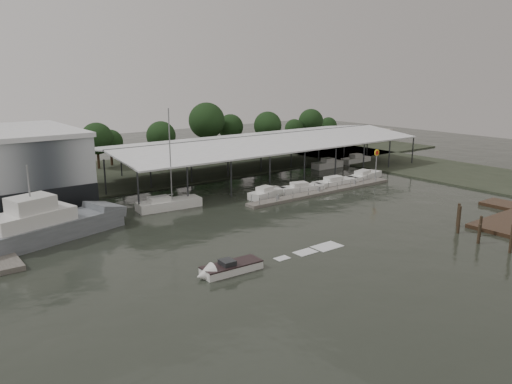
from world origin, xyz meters
TOP-DOWN VIEW (x-y plane):
  - ground at (0.00, 0.00)m, footprint 200.00×200.00m
  - land_strip_far at (0.00, 42.00)m, footprint 140.00×30.00m
  - land_strip_east at (45.00, 10.00)m, footprint 20.00×60.00m
  - covered_boat_shed at (17.00, 28.00)m, footprint 58.24×24.00m
  - floating_dock at (15.00, 10.00)m, footprint 28.00×2.00m
  - shell_fuel_sign at (27.00, 9.99)m, footprint 1.10×0.18m
  - distant_commercial_buildings at (59.03, 44.69)m, footprint 22.00×8.00m
  - grey_trawler at (-24.72, 12.68)m, footprint 19.05×9.15m
  - white_sailboat at (-7.96, 16.26)m, footprint 8.83×3.33m
  - speedboat_underway at (-14.10, -6.79)m, footprint 17.47×2.91m
  - moored_cruiser_0 at (6.52, 13.14)m, footprint 6.80×3.55m
  - moored_cruiser_1 at (12.47, 12.22)m, footprint 7.28×3.70m
  - moored_cruiser_2 at (19.66, 12.06)m, footprint 8.54×2.52m
  - moored_cruiser_3 at (27.31, 12.66)m, footprint 8.64×3.86m
  - mooring_pilings at (13.82, -15.98)m, footprint 4.26×8.53m
  - horizon_tree_line at (22.56, 48.21)m, footprint 65.73×11.91m

SIDE VIEW (x-z plane):
  - ground at x=0.00m, z-range 0.00..0.00m
  - land_strip_far at x=0.00m, z-range -0.05..0.25m
  - land_strip_east at x=45.00m, z-range -0.05..0.25m
  - floating_dock at x=15.00m, z-range -0.50..0.90m
  - speedboat_underway at x=-14.10m, z-range -0.61..1.39m
  - moored_cruiser_3 at x=27.31m, z-range -0.24..1.46m
  - moored_cruiser_1 at x=12.47m, z-range -0.24..1.46m
  - moored_cruiser_2 at x=19.66m, z-range -0.24..1.46m
  - moored_cruiser_0 at x=6.52m, z-range -0.24..1.46m
  - white_sailboat at x=-7.96m, z-range -6.11..7.43m
  - mooring_pilings at x=13.82m, z-range -0.79..3.00m
  - grey_trawler at x=-24.72m, z-range -2.84..6.00m
  - distant_commercial_buildings at x=59.03m, z-range -0.16..3.84m
  - shell_fuel_sign at x=27.00m, z-range 1.15..6.70m
  - covered_boat_shed at x=17.00m, z-range 2.65..9.61m
  - horizon_tree_line at x=22.56m, z-range 0.37..11.94m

